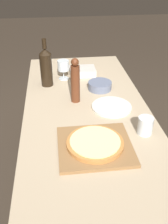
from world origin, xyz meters
The scene contains 11 objects.
ground_plane centered at (0.00, 0.00, 0.00)m, with size 12.00×12.00×0.00m, color #382D23.
dining_table centered at (0.00, 0.00, 0.66)m, with size 0.75×1.79×0.75m.
cutting_board centered at (-0.01, -0.33, 0.76)m, with size 0.35×0.33×0.02m.
pizza centered at (-0.01, -0.33, 0.78)m, with size 0.28×0.28×0.02m.
wine_bottle centered at (-0.23, 0.38, 0.88)m, with size 0.08×0.08×0.33m.
pepper_mill centered at (-0.06, 0.13, 0.88)m, with size 0.06×0.06×0.28m.
wine_glass centered at (-0.11, 0.47, 0.85)m, with size 0.08×0.08×0.14m.
small_bowl centered at (0.12, 0.28, 0.77)m, with size 0.16×0.16×0.05m.
drinking_tumbler centered at (0.27, -0.25, 0.80)m, with size 0.08×0.08×0.09m.
dinner_plate centered at (0.15, 0.02, 0.76)m, with size 0.24×0.24×0.01m.
food_container centered at (0.03, 0.53, 0.77)m, with size 0.19×0.14×0.05m.
Camera 1 is at (-0.18, -1.30, 1.57)m, focal length 42.00 mm.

